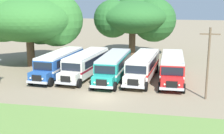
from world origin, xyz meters
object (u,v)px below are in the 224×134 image
object	(u,v)px
parked_bus_slot_2	(114,65)
parked_bus_slot_1	(86,63)
parked_bus_slot_3	(143,65)
secondary_tree	(32,19)
broad_shade_tree	(135,17)
parked_bus_slot_0	(60,62)
parked_bus_slot_4	(172,67)
utility_pole	(208,62)

from	to	relation	value
parked_bus_slot_2	parked_bus_slot_1	bearing A→B (deg)	-97.49
parked_bus_slot_1	parked_bus_slot_2	size ratio (longest dim) A/B	1.01
parked_bus_slot_3	secondary_tree	distance (m)	17.15
secondary_tree	broad_shade_tree	bearing A→B (deg)	36.66
broad_shade_tree	secondary_tree	xyz separation A→B (m)	(-13.13, -9.77, 0.17)
broad_shade_tree	secondary_tree	world-z (taller)	secondary_tree
parked_bus_slot_0	parked_bus_slot_4	xyz separation A→B (m)	(13.58, 0.34, 0.00)
parked_bus_slot_0	parked_bus_slot_3	size ratio (longest dim) A/B	1.00
parked_bus_slot_2	secondary_tree	world-z (taller)	secondary_tree
parked_bus_slot_3	parked_bus_slot_4	distance (m)	3.36
parked_bus_slot_1	secondary_tree	world-z (taller)	secondary_tree
parked_bus_slot_0	broad_shade_tree	bearing A→B (deg)	156.70
utility_pole	parked_bus_slot_1	bearing A→B (deg)	155.31
parked_bus_slot_0	parked_bus_slot_3	xyz separation A→B (m)	(10.22, 0.34, 0.00)
parked_bus_slot_0	secondary_tree	distance (m)	8.84
utility_pole	parked_bus_slot_3	bearing A→B (deg)	136.03
parked_bus_slot_1	parked_bus_slot_3	world-z (taller)	same
parked_bus_slot_0	secondary_tree	world-z (taller)	secondary_tree
parked_bus_slot_3	utility_pole	size ratio (longest dim) A/B	1.63
parked_bus_slot_1	broad_shade_tree	distance (m)	15.67
parked_bus_slot_1	parked_bus_slot_4	xyz separation A→B (m)	(10.27, 0.13, 0.00)
parked_bus_slot_0	parked_bus_slot_3	bearing A→B (deg)	95.93
parked_bus_slot_1	parked_bus_slot_2	world-z (taller)	same
parked_bus_slot_1	parked_bus_slot_2	xyz separation A→B (m)	(3.51, -0.55, 0.00)
parked_bus_slot_2	utility_pole	bearing A→B (deg)	61.81
parked_bus_slot_4	utility_pole	distance (m)	7.36
utility_pole	parked_bus_slot_4	bearing A→B (deg)	116.73
parked_bus_slot_0	parked_bus_slot_4	size ratio (longest dim) A/B	1.01
parked_bus_slot_4	secondary_tree	distance (m)	20.29
parked_bus_slot_0	broad_shade_tree	size ratio (longest dim) A/B	0.85
secondary_tree	utility_pole	world-z (taller)	secondary_tree
parked_bus_slot_1	secondary_tree	size ratio (longest dim) A/B	0.79
broad_shade_tree	parked_bus_slot_3	bearing A→B (deg)	-79.26
parked_bus_slot_4	utility_pole	size ratio (longest dim) A/B	1.61
parked_bus_slot_4	secondary_tree	world-z (taller)	secondary_tree
broad_shade_tree	utility_pole	world-z (taller)	broad_shade_tree
parked_bus_slot_1	parked_bus_slot_3	distance (m)	6.91
parked_bus_slot_2	broad_shade_tree	xyz separation A→B (m)	(0.70, 14.89, 4.70)
parked_bus_slot_3	parked_bus_slot_2	bearing A→B (deg)	-74.15
secondary_tree	parked_bus_slot_0	bearing A→B (deg)	-40.42
parked_bus_slot_4	utility_pole	bearing A→B (deg)	26.63
parked_bus_slot_1	parked_bus_slot_4	world-z (taller)	same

